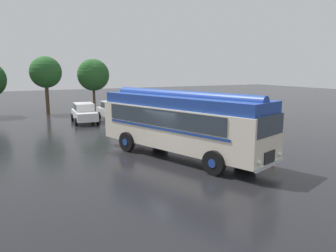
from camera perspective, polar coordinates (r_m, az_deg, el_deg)
ground_plane at (r=17.26m, az=0.79°, el=-5.48°), size 120.00×120.00×0.00m
vintage_bus at (r=17.06m, az=2.31°, el=0.85°), size 5.61×10.34×3.49m
car_near_left at (r=29.08m, az=-14.37°, el=2.26°), size 2.21×4.32×1.66m
car_mid_left at (r=30.10m, az=-9.57°, el=2.68°), size 2.24×4.33×1.66m
car_mid_right at (r=30.55m, az=-4.35°, el=2.90°), size 2.11×4.28×1.66m
tree_centre at (r=35.39m, az=-20.56°, el=8.70°), size 3.15×3.15×5.82m
tree_right_of_centre at (r=36.37m, az=-13.00°, el=8.83°), size 3.40×3.40×5.62m
traffic_cone at (r=17.37m, az=17.78°, el=-4.92°), size 0.36×0.36×0.55m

